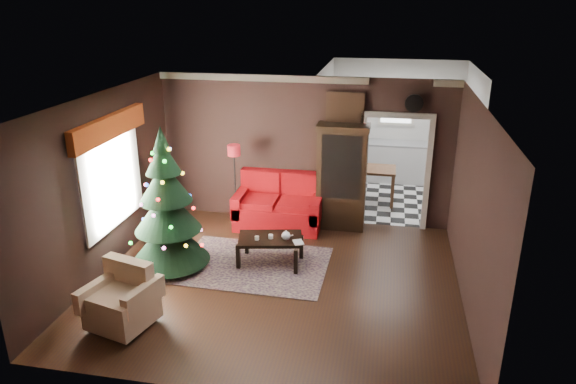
% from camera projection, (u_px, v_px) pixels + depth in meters
% --- Properties ---
extents(floor, '(5.50, 5.50, 0.00)m').
position_uv_depth(floor, '(277.00, 282.00, 8.15)').
color(floor, black).
rests_on(floor, ground).
extents(ceiling, '(5.50, 5.50, 0.00)m').
position_uv_depth(ceiling, '(275.00, 101.00, 7.18)').
color(ceiling, white).
rests_on(ceiling, ground).
extents(wall_back, '(5.50, 0.00, 5.50)m').
position_uv_depth(wall_back, '(304.00, 151.00, 9.97)').
color(wall_back, black).
rests_on(wall_back, ground).
extents(wall_front, '(5.50, 0.00, 5.50)m').
position_uv_depth(wall_front, '(225.00, 284.00, 5.37)').
color(wall_front, black).
rests_on(wall_front, ground).
extents(wall_left, '(0.00, 5.50, 5.50)m').
position_uv_depth(wall_left, '(102.00, 185.00, 8.15)').
color(wall_left, black).
rests_on(wall_left, ground).
extents(wall_right, '(0.00, 5.50, 5.50)m').
position_uv_depth(wall_right, '(474.00, 211.00, 7.18)').
color(wall_right, black).
rests_on(wall_right, ground).
extents(doorway, '(1.10, 0.10, 2.10)m').
position_uv_depth(doorway, '(394.00, 174.00, 9.79)').
color(doorway, silver).
rests_on(doorway, ground).
extents(left_window, '(0.05, 1.60, 1.40)m').
position_uv_depth(left_window, '(111.00, 178.00, 8.31)').
color(left_window, white).
rests_on(left_window, wall_left).
extents(valance, '(0.12, 2.10, 0.35)m').
position_uv_depth(valance, '(109.00, 127.00, 8.01)').
color(valance, '#A03B15').
rests_on(valance, wall_left).
extents(kitchen_floor, '(3.00, 3.00, 0.00)m').
position_uv_depth(kitchen_floor, '(391.00, 198.00, 11.53)').
color(kitchen_floor, white).
rests_on(kitchen_floor, ground).
extents(kitchen_window, '(0.70, 0.06, 0.70)m').
position_uv_depth(kitchen_window, '(397.00, 108.00, 12.27)').
color(kitchen_window, white).
rests_on(kitchen_window, ground).
extents(rug, '(2.44, 1.80, 0.01)m').
position_uv_depth(rug, '(253.00, 265.00, 8.65)').
color(rug, '#3D2733').
rests_on(rug, ground).
extents(loveseat, '(1.70, 0.90, 1.00)m').
position_uv_depth(loveseat, '(279.00, 202.00, 9.94)').
color(loveseat, maroon).
rests_on(loveseat, ground).
extents(curio_cabinet, '(0.90, 0.45, 1.90)m').
position_uv_depth(curio_cabinet, '(342.00, 179.00, 9.78)').
color(curio_cabinet, black).
rests_on(curio_cabinet, ground).
extents(floor_lamp, '(0.29, 0.29, 1.50)m').
position_uv_depth(floor_lamp, '(235.00, 184.00, 9.92)').
color(floor_lamp, black).
rests_on(floor_lamp, ground).
extents(christmas_tree, '(1.56, 1.56, 2.40)m').
position_uv_depth(christmas_tree, '(167.00, 206.00, 8.27)').
color(christmas_tree, '#113411').
rests_on(christmas_tree, ground).
extents(armchair, '(0.95, 0.95, 0.79)m').
position_uv_depth(armchair, '(121.00, 297.00, 6.89)').
color(armchair, '#9F875F').
rests_on(armchair, ground).
extents(coffee_table, '(1.13, 0.81, 0.46)m').
position_uv_depth(coffee_table, '(270.00, 250.00, 8.62)').
color(coffee_table, black).
rests_on(coffee_table, rug).
extents(teapot, '(0.21, 0.21, 0.15)m').
position_uv_depth(teapot, '(286.00, 236.00, 8.43)').
color(teapot, white).
rests_on(teapot, coffee_table).
extents(cup_a, '(0.08, 0.08, 0.07)m').
position_uv_depth(cup_a, '(271.00, 236.00, 8.50)').
color(cup_a, white).
rests_on(cup_a, coffee_table).
extents(cup_b, '(0.09, 0.09, 0.06)m').
position_uv_depth(cup_b, '(257.00, 238.00, 8.45)').
color(cup_b, white).
rests_on(cup_b, coffee_table).
extents(book, '(0.15, 0.08, 0.21)m').
position_uv_depth(book, '(294.00, 237.00, 8.30)').
color(book, '#836D5D').
rests_on(book, coffee_table).
extents(wall_clock, '(0.32, 0.32, 0.06)m').
position_uv_depth(wall_clock, '(414.00, 103.00, 9.23)').
color(wall_clock, white).
rests_on(wall_clock, wall_back).
extents(painting, '(0.62, 0.05, 0.52)m').
position_uv_depth(painting, '(345.00, 108.00, 9.49)').
color(painting, '#B27342').
rests_on(painting, wall_back).
extents(kitchen_counter, '(1.80, 0.60, 0.90)m').
position_uv_depth(kitchen_counter, '(393.00, 162.00, 12.48)').
color(kitchen_counter, silver).
rests_on(kitchen_counter, ground).
extents(kitchen_table, '(0.70, 0.70, 0.75)m').
position_uv_depth(kitchen_table, '(378.00, 185.00, 11.18)').
color(kitchen_table, '#543B1C').
rests_on(kitchen_table, ground).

